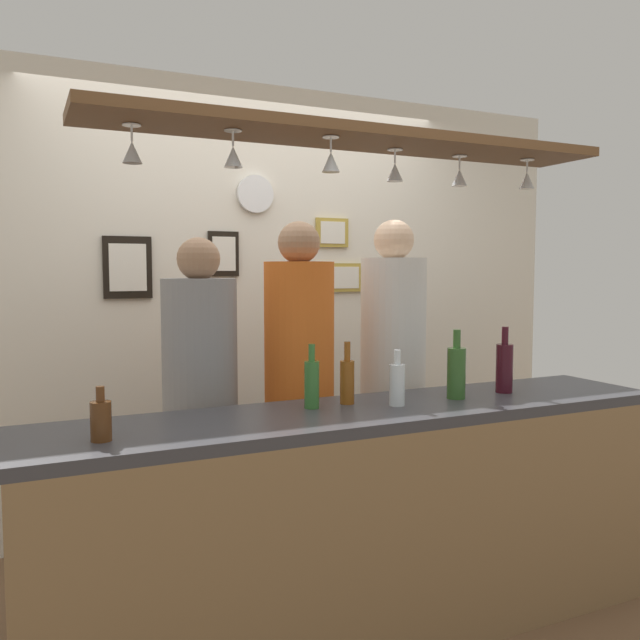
# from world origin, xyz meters

# --- Properties ---
(ground_plane) EXTENTS (8.00, 8.00, 0.00)m
(ground_plane) POSITION_xyz_m (0.00, 0.00, 0.00)
(ground_plane) COLOR brown
(back_wall) EXTENTS (4.40, 0.06, 2.60)m
(back_wall) POSITION_xyz_m (0.00, 1.10, 1.30)
(back_wall) COLOR silver
(back_wall) RESTS_ON ground_plane
(bar_counter) EXTENTS (2.70, 0.55, 0.95)m
(bar_counter) POSITION_xyz_m (0.00, -0.50, 0.65)
(bar_counter) COLOR #38383D
(bar_counter) RESTS_ON ground_plane
(overhead_glass_rack) EXTENTS (2.20, 0.36, 0.04)m
(overhead_glass_rack) POSITION_xyz_m (0.00, -0.30, 2.03)
(overhead_glass_rack) COLOR brown
(hanging_wineglass_far_left) EXTENTS (0.07, 0.07, 0.13)m
(hanging_wineglass_far_left) POSITION_xyz_m (-0.89, -0.26, 1.92)
(hanging_wineglass_far_left) COLOR silver
(hanging_wineglass_far_left) RESTS_ON overhead_glass_rack
(hanging_wineglass_left) EXTENTS (0.07, 0.07, 0.13)m
(hanging_wineglass_left) POSITION_xyz_m (-0.54, -0.32, 1.92)
(hanging_wineglass_left) COLOR silver
(hanging_wineglass_left) RESTS_ON overhead_glass_rack
(hanging_wineglass_center_left) EXTENTS (0.07, 0.07, 0.13)m
(hanging_wineglass_center_left) POSITION_xyz_m (-0.17, -0.36, 1.92)
(hanging_wineglass_center_left) COLOR silver
(hanging_wineglass_center_left) RESTS_ON overhead_glass_rack
(hanging_wineglass_center) EXTENTS (0.07, 0.07, 0.13)m
(hanging_wineglass_center) POSITION_xyz_m (0.19, -0.24, 1.92)
(hanging_wineglass_center) COLOR silver
(hanging_wineglass_center) RESTS_ON overhead_glass_rack
(hanging_wineglass_center_right) EXTENTS (0.07, 0.07, 0.13)m
(hanging_wineglass_center_right) POSITION_xyz_m (0.53, -0.23, 1.92)
(hanging_wineglass_center_right) COLOR silver
(hanging_wineglass_center_right) RESTS_ON overhead_glass_rack
(hanging_wineglass_right) EXTENTS (0.07, 0.07, 0.13)m
(hanging_wineglass_right) POSITION_xyz_m (0.87, -0.29, 1.92)
(hanging_wineglass_right) COLOR silver
(hanging_wineglass_right) RESTS_ON overhead_glass_rack
(person_left_grey_shirt) EXTENTS (0.34, 0.34, 1.65)m
(person_left_grey_shirt) POSITION_xyz_m (-0.52, 0.27, 1.00)
(person_left_grey_shirt) COLOR #2D334C
(person_left_grey_shirt) RESTS_ON ground_plane
(person_middle_orange_shirt) EXTENTS (0.34, 0.34, 1.74)m
(person_middle_orange_shirt) POSITION_xyz_m (-0.03, 0.27, 1.05)
(person_middle_orange_shirt) COLOR #2D334C
(person_middle_orange_shirt) RESTS_ON ground_plane
(person_right_white_patterned_shirt) EXTENTS (0.34, 0.34, 1.76)m
(person_right_white_patterned_shirt) POSITION_xyz_m (0.50, 0.27, 1.07)
(person_right_white_patterned_shirt) COLOR #2D334C
(person_right_white_patterned_shirt) RESTS_ON ground_plane
(bottle_beer_amber_tall) EXTENTS (0.06, 0.06, 0.26)m
(bottle_beer_amber_tall) POSITION_xyz_m (-0.04, -0.24, 1.05)
(bottle_beer_amber_tall) COLOR brown
(bottle_beer_amber_tall) RESTS_ON bar_counter
(bottle_soda_clear) EXTENTS (0.06, 0.06, 0.23)m
(bottle_soda_clear) POSITION_xyz_m (0.13, -0.36, 1.04)
(bottle_soda_clear) COLOR silver
(bottle_soda_clear) RESTS_ON bar_counter
(bottle_champagne_green) EXTENTS (0.08, 0.08, 0.30)m
(bottle_champagne_green) POSITION_xyz_m (0.44, -0.34, 1.07)
(bottle_champagne_green) COLOR #2D5623
(bottle_champagne_green) RESTS_ON bar_counter
(bottle_beer_brown_stubby) EXTENTS (0.07, 0.07, 0.18)m
(bottle_beer_brown_stubby) POSITION_xyz_m (-1.03, -0.43, 1.02)
(bottle_beer_brown_stubby) COLOR #512D14
(bottle_beer_brown_stubby) RESTS_ON bar_counter
(bottle_beer_green_import) EXTENTS (0.06, 0.06, 0.26)m
(bottle_beer_green_import) POSITION_xyz_m (-0.20, -0.26, 1.05)
(bottle_beer_green_import) COLOR #336B2D
(bottle_beer_green_import) RESTS_ON bar_counter
(bottle_wine_dark_red) EXTENTS (0.08, 0.08, 0.30)m
(bottle_wine_dark_red) POSITION_xyz_m (0.73, -0.32, 1.07)
(bottle_wine_dark_red) COLOR #380F19
(bottle_wine_dark_red) RESTS_ON bar_counter
(picture_frame_caricature) EXTENTS (0.26, 0.02, 0.34)m
(picture_frame_caricature) POSITION_xyz_m (-0.72, 1.06, 1.52)
(picture_frame_caricature) COLOR black
(picture_frame_caricature) RESTS_ON back_wall
(picture_frame_upper_small) EXTENTS (0.22, 0.02, 0.18)m
(picture_frame_upper_small) POSITION_xyz_m (0.53, 1.06, 1.74)
(picture_frame_upper_small) COLOR #B29338
(picture_frame_upper_small) RESTS_ON back_wall
(picture_frame_crest) EXTENTS (0.18, 0.02, 0.26)m
(picture_frame_crest) POSITION_xyz_m (-0.17, 1.06, 1.60)
(picture_frame_crest) COLOR black
(picture_frame_crest) RESTS_ON back_wall
(picture_frame_lower_pair) EXTENTS (0.30, 0.02, 0.18)m
(picture_frame_lower_pair) POSITION_xyz_m (0.60, 1.06, 1.46)
(picture_frame_lower_pair) COLOR #B29338
(picture_frame_lower_pair) RESTS_ON back_wall
(wall_clock) EXTENTS (0.22, 0.03, 0.22)m
(wall_clock) POSITION_xyz_m (0.02, 1.05, 1.95)
(wall_clock) COLOR white
(wall_clock) RESTS_ON back_wall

